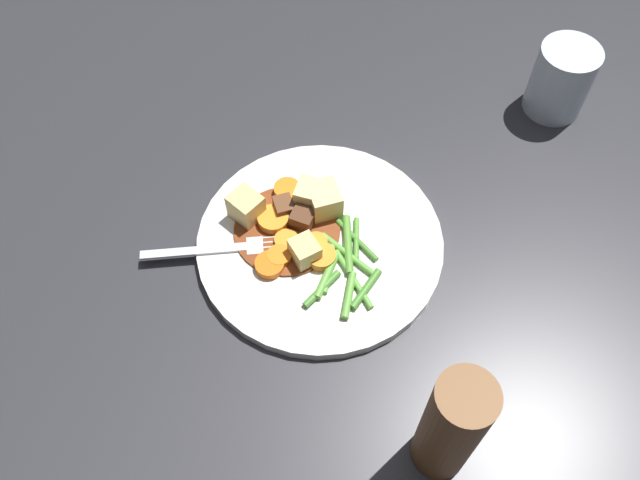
{
  "coord_description": "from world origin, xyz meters",
  "views": [
    {
      "loc": [
        -0.23,
        0.32,
        0.63
      ],
      "look_at": [
        0.0,
        0.0,
        0.01
      ],
      "focal_mm": 37.67,
      "sensor_mm": 36.0,
      "label": 1
    }
  ],
  "objects_px": {
    "carrot_slice_0": "(287,191)",
    "dinner_plate": "(320,243)",
    "carrot_slice_1": "(321,257)",
    "carrot_slice_6": "(273,220)",
    "fork": "(227,248)",
    "carrot_slice_3": "(270,265)",
    "potato_chunk_1": "(302,250)",
    "water_glass": "(561,80)",
    "potato_chunk_3": "(246,207)",
    "meat_chunk_0": "(303,219)",
    "potato_chunk_2": "(324,200)",
    "meat_chunk_1": "(284,207)",
    "carrot_slice_4": "(279,256)",
    "potato_chunk_0": "(311,197)",
    "pepper_mill": "(451,427)",
    "carrot_slice_5": "(312,241)",
    "carrot_slice_2": "(286,241)"
  },
  "relations": [
    {
      "from": "carrot_slice_0",
      "to": "dinner_plate",
      "type": "bearing_deg",
      "value": 155.9
    },
    {
      "from": "carrot_slice_1",
      "to": "carrot_slice_3",
      "type": "relative_size",
      "value": 1.01
    },
    {
      "from": "potato_chunk_3",
      "to": "carrot_slice_0",
      "type": "bearing_deg",
      "value": -111.05
    },
    {
      "from": "potato_chunk_1",
      "to": "meat_chunk_1",
      "type": "bearing_deg",
      "value": -35.42
    },
    {
      "from": "potato_chunk_0",
      "to": "carrot_slice_3",
      "type": "bearing_deg",
      "value": 96.48
    },
    {
      "from": "carrot_slice_3",
      "to": "meat_chunk_1",
      "type": "relative_size",
      "value": 1.3
    },
    {
      "from": "carrot_slice_2",
      "to": "carrot_slice_6",
      "type": "distance_m",
      "value": 0.03
    },
    {
      "from": "carrot_slice_3",
      "to": "carrot_slice_6",
      "type": "bearing_deg",
      "value": -57.09
    },
    {
      "from": "dinner_plate",
      "to": "carrot_slice_4",
      "type": "distance_m",
      "value": 0.05
    },
    {
      "from": "water_glass",
      "to": "meat_chunk_0",
      "type": "bearing_deg",
      "value": 66.19
    },
    {
      "from": "carrot_slice_0",
      "to": "potato_chunk_3",
      "type": "bearing_deg",
      "value": 68.95
    },
    {
      "from": "carrot_slice_3",
      "to": "carrot_slice_6",
      "type": "distance_m",
      "value": 0.06
    },
    {
      "from": "potato_chunk_2",
      "to": "meat_chunk_1",
      "type": "relative_size",
      "value": 1.55
    },
    {
      "from": "carrot_slice_3",
      "to": "meat_chunk_0",
      "type": "bearing_deg",
      "value": -87.77
    },
    {
      "from": "water_glass",
      "to": "carrot_slice_6",
      "type": "bearing_deg",
      "value": 63.37
    },
    {
      "from": "carrot_slice_6",
      "to": "meat_chunk_1",
      "type": "xyz_separation_m",
      "value": [
        -0.0,
        -0.02,
        0.0
      ]
    },
    {
      "from": "potato_chunk_1",
      "to": "carrot_slice_0",
      "type": "bearing_deg",
      "value": -43.08
    },
    {
      "from": "carrot_slice_4",
      "to": "potato_chunk_0",
      "type": "distance_m",
      "value": 0.08
    },
    {
      "from": "carrot_slice_5",
      "to": "potato_chunk_3",
      "type": "relative_size",
      "value": 0.72
    },
    {
      "from": "potato_chunk_1",
      "to": "potato_chunk_3",
      "type": "height_order",
      "value": "potato_chunk_3"
    },
    {
      "from": "potato_chunk_0",
      "to": "carrot_slice_6",
      "type": "bearing_deg",
      "value": 64.61
    },
    {
      "from": "carrot_slice_0",
      "to": "meat_chunk_0",
      "type": "xyz_separation_m",
      "value": [
        -0.04,
        0.02,
        0.0
      ]
    },
    {
      "from": "meat_chunk_0",
      "to": "water_glass",
      "type": "height_order",
      "value": "water_glass"
    },
    {
      "from": "carrot_slice_0",
      "to": "fork",
      "type": "distance_m",
      "value": 0.1
    },
    {
      "from": "dinner_plate",
      "to": "potato_chunk_1",
      "type": "distance_m",
      "value": 0.04
    },
    {
      "from": "potato_chunk_0",
      "to": "carrot_slice_5",
      "type": "bearing_deg",
      "value": 126.68
    },
    {
      "from": "meat_chunk_1",
      "to": "pepper_mill",
      "type": "relative_size",
      "value": 0.16
    },
    {
      "from": "carrot_slice_3",
      "to": "potato_chunk_3",
      "type": "relative_size",
      "value": 0.91
    },
    {
      "from": "dinner_plate",
      "to": "water_glass",
      "type": "distance_m",
      "value": 0.37
    },
    {
      "from": "carrot_slice_1",
      "to": "potato_chunk_1",
      "type": "height_order",
      "value": "potato_chunk_1"
    },
    {
      "from": "carrot_slice_0",
      "to": "meat_chunk_1",
      "type": "height_order",
      "value": "meat_chunk_1"
    },
    {
      "from": "carrot_slice_1",
      "to": "potato_chunk_1",
      "type": "bearing_deg",
      "value": 24.49
    },
    {
      "from": "carrot_slice_2",
      "to": "potato_chunk_3",
      "type": "relative_size",
      "value": 0.76
    },
    {
      "from": "carrot_slice_5",
      "to": "meat_chunk_1",
      "type": "relative_size",
      "value": 1.04
    },
    {
      "from": "carrot_slice_0",
      "to": "water_glass",
      "type": "xyz_separation_m",
      "value": [
        -0.19,
        -0.31,
        0.03
      ]
    },
    {
      "from": "carrot_slice_1",
      "to": "dinner_plate",
      "type": "bearing_deg",
      "value": -52.07
    },
    {
      "from": "potato_chunk_1",
      "to": "pepper_mill",
      "type": "relative_size",
      "value": 0.19
    },
    {
      "from": "dinner_plate",
      "to": "potato_chunk_1",
      "type": "height_order",
      "value": "potato_chunk_1"
    },
    {
      "from": "potato_chunk_1",
      "to": "water_glass",
      "type": "height_order",
      "value": "water_glass"
    },
    {
      "from": "carrot_slice_3",
      "to": "potato_chunk_3",
      "type": "xyz_separation_m",
      "value": [
        0.06,
        -0.04,
        0.01
      ]
    },
    {
      "from": "carrot_slice_2",
      "to": "meat_chunk_0",
      "type": "xyz_separation_m",
      "value": [
        -0.0,
        -0.03,
        0.01
      ]
    },
    {
      "from": "carrot_slice_0",
      "to": "pepper_mill",
      "type": "relative_size",
      "value": 0.2
    },
    {
      "from": "carrot_slice_3",
      "to": "fork",
      "type": "distance_m",
      "value": 0.05
    },
    {
      "from": "carrot_slice_6",
      "to": "fork",
      "type": "relative_size",
      "value": 0.24
    },
    {
      "from": "carrot_slice_0",
      "to": "potato_chunk_3",
      "type": "relative_size",
      "value": 0.88
    },
    {
      "from": "carrot_slice_0",
      "to": "water_glass",
      "type": "relative_size",
      "value": 0.33
    },
    {
      "from": "carrot_slice_5",
      "to": "carrot_slice_6",
      "type": "xyz_separation_m",
      "value": [
        0.05,
        0.0,
        0.0
      ]
    },
    {
      "from": "carrot_slice_2",
      "to": "carrot_slice_4",
      "type": "xyz_separation_m",
      "value": [
        -0.01,
        0.02,
        0.0
      ]
    },
    {
      "from": "carrot_slice_6",
      "to": "meat_chunk_0",
      "type": "xyz_separation_m",
      "value": [
        -0.03,
        -0.02,
        0.0
      ]
    },
    {
      "from": "carrot_slice_3",
      "to": "meat_chunk_1",
      "type": "height_order",
      "value": "meat_chunk_1"
    }
  ]
}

